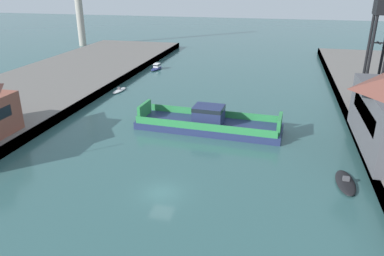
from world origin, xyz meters
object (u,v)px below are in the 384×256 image
(moored_boat_near_left, at_px, (119,90))
(crane_tower, at_px, (383,21))
(chain_ferry, at_px, (208,123))
(moored_boat_near_right, at_px, (345,182))
(moored_boat_mid_left, at_px, (157,67))

(moored_boat_near_left, distance_m, crane_tower, 49.30)
(chain_ferry, height_order, crane_tower, crane_tower)
(moored_boat_near_right, xyz_separation_m, moored_boat_mid_left, (-39.12, 49.96, 0.31))
(moored_boat_near_left, height_order, moored_boat_mid_left, moored_boat_mid_left)
(moored_boat_near_left, relative_size, crane_tower, 0.27)
(moored_boat_near_left, bearing_deg, chain_ferry, -36.75)
(moored_boat_mid_left, height_order, crane_tower, crane_tower)
(chain_ferry, xyz_separation_m, moored_boat_mid_left, (-20.93, 37.46, -0.58))
(moored_boat_near_right, distance_m, moored_boat_mid_left, 63.45)
(crane_tower, bearing_deg, moored_boat_mid_left, 150.33)
(moored_boat_near_right, bearing_deg, chain_ferry, 145.51)
(chain_ferry, bearing_deg, crane_tower, 25.19)
(moored_boat_near_right, xyz_separation_m, crane_tower, (6.36, 24.05, 15.42))
(chain_ferry, height_order, moored_boat_mid_left, chain_ferry)
(chain_ferry, bearing_deg, moored_boat_mid_left, 119.19)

